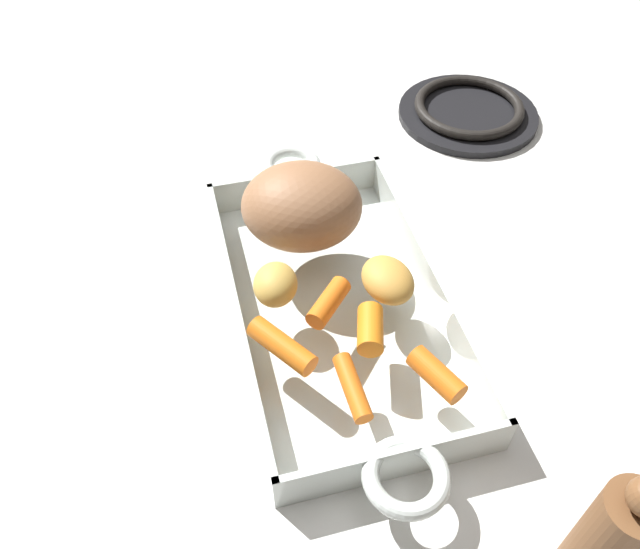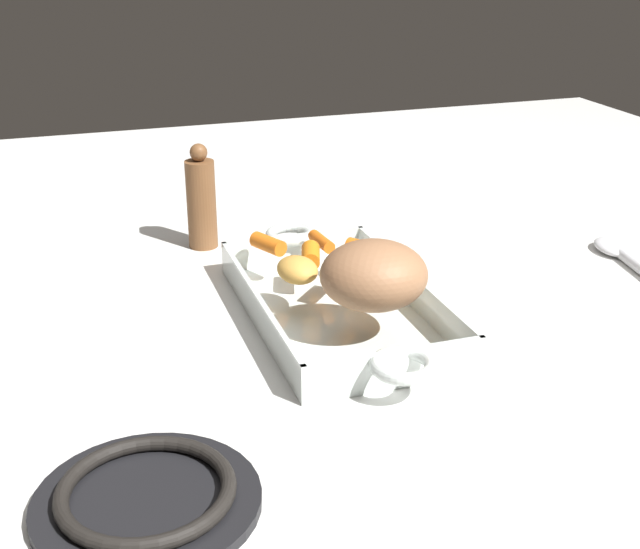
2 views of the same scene
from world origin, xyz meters
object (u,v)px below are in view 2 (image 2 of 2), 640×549
(potato_whole, at_px, (297,270))
(serving_spoon, at_px, (628,258))
(potato_near_roast, at_px, (384,265))
(stove_burner_rear, at_px, (147,497))
(pepper_mill, at_px, (201,201))
(baby_carrot_northwest, at_px, (342,266))
(roasting_dish, at_px, (337,306))
(baby_carrot_long, at_px, (321,241))
(pork_roast, at_px, (374,275))
(baby_carrot_southwest, at_px, (268,244))
(baby_carrot_center_right, at_px, (311,255))
(baby_carrot_southeast, at_px, (370,250))

(potato_whole, relative_size, serving_spoon, 0.26)
(potato_near_roast, relative_size, stove_burner_rear, 0.26)
(potato_near_roast, height_order, pepper_mill, pepper_mill)
(baby_carrot_northwest, bearing_deg, roasting_dish, 150.28)
(baby_carrot_long, xyz_separation_m, baby_carrot_northwest, (-0.09, 0.00, 0.00))
(potato_whole, bearing_deg, pork_roast, -148.13)
(baby_carrot_southwest, height_order, stove_burner_rear, baby_carrot_southwest)
(baby_carrot_long, xyz_separation_m, baby_carrot_center_right, (-0.05, 0.03, 0.00))
(baby_carrot_southeast, height_order, stove_burner_rear, baby_carrot_southeast)
(pork_roast, distance_m, potato_whole, 0.12)
(roasting_dish, relative_size, serving_spoon, 2.05)
(baby_carrot_southwest, distance_m, serving_spoon, 0.52)
(pork_roast, distance_m, baby_carrot_southeast, 0.16)
(baby_carrot_long, bearing_deg, pork_roast, 178.69)
(potato_whole, distance_m, stove_burner_rear, 0.40)
(roasting_dish, relative_size, pepper_mill, 3.02)
(baby_carrot_long, distance_m, baby_carrot_southwest, 0.07)
(roasting_dish, distance_m, pork_roast, 0.11)
(baby_carrot_long, bearing_deg, pepper_mill, 36.87)
(stove_burner_rear, bearing_deg, baby_carrot_southeast, -43.43)
(pepper_mill, bearing_deg, baby_carrot_center_right, -156.68)
(pork_roast, distance_m, serving_spoon, 0.46)
(potato_near_roast, bearing_deg, pepper_mill, 29.84)
(baby_carrot_long, height_order, potato_near_roast, potato_near_roast)
(baby_carrot_northwest, height_order, potato_near_roast, potato_near_roast)
(baby_carrot_northwest, distance_m, pepper_mill, 0.29)
(pork_roast, distance_m, potato_near_roast, 0.09)
(baby_carrot_northwest, bearing_deg, baby_carrot_long, -2.78)
(baby_carrot_long, bearing_deg, potato_near_roast, -161.94)
(baby_carrot_long, bearing_deg, potato_whole, 147.42)
(pork_roast, relative_size, pepper_mill, 0.78)
(pepper_mill, bearing_deg, roasting_dish, -159.84)
(serving_spoon, distance_m, pepper_mill, 0.62)
(baby_carrot_long, bearing_deg, stove_burner_rear, 144.81)
(serving_spoon, bearing_deg, baby_carrot_southeast, 94.66)
(baby_carrot_northwest, xyz_separation_m, potato_whole, (-0.01, 0.06, 0.01))
(roasting_dish, xyz_separation_m, potato_whole, (0.02, 0.04, 0.05))
(potato_whole, bearing_deg, serving_spoon, -88.51)
(baby_carrot_southwest, relative_size, potato_whole, 0.88)
(baby_carrot_long, relative_size, baby_carrot_center_right, 1.31)
(pork_roast, relative_size, baby_carrot_long, 2.00)
(roasting_dish, bearing_deg, baby_carrot_center_right, 9.18)
(baby_carrot_center_right, relative_size, baby_carrot_northwest, 0.87)
(serving_spoon, xyz_separation_m, pepper_mill, (0.26, 0.56, 0.06))
(serving_spoon, bearing_deg, baby_carrot_long, 88.01)
(baby_carrot_northwest, bearing_deg, pepper_mill, 25.10)
(roasting_dish, distance_m, pepper_mill, 0.32)
(roasting_dish, bearing_deg, potato_whole, 65.14)
(baby_carrot_northwest, xyz_separation_m, stove_burner_rear, (-0.33, 0.29, -0.05))
(roasting_dish, distance_m, serving_spoon, 0.46)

